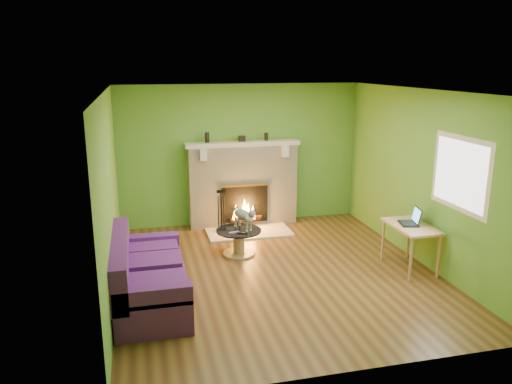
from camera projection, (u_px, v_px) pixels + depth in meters
floor at (276, 272)px, 7.27m from camera, size 5.00×5.00×0.00m
ceiling at (278, 91)px, 6.62m from camera, size 5.00×5.00×0.00m
wall_back at (241, 155)px, 9.30m from camera, size 5.00×0.00×5.00m
wall_front at (352, 249)px, 4.59m from camera, size 5.00×0.00×5.00m
wall_left at (110, 196)px, 6.44m from camera, size 0.00×5.00×5.00m
wall_right at (422, 177)px, 7.46m from camera, size 0.00×5.00×5.00m
window_frame at (460, 174)px, 6.54m from camera, size 0.00×1.20×1.20m
window_pane at (460, 174)px, 6.54m from camera, size 0.00×1.06×1.06m
fireplace at (243, 185)px, 9.26m from camera, size 2.10×0.46×1.58m
hearth at (249, 232)px, 8.96m from camera, size 1.50×0.75×0.03m
mantel at (243, 144)px, 9.05m from camera, size 2.10×0.28×0.08m
sofa at (146, 278)px, 6.29m from camera, size 0.88×1.92×0.86m
coffee_table at (239, 240)px, 7.91m from camera, size 0.72×0.72×0.41m
desk at (411, 230)px, 7.28m from camera, size 0.53×0.91×0.67m
cat at (243, 217)px, 7.88m from camera, size 0.45×0.64×0.38m
remote_silver at (234, 232)px, 7.73m from camera, size 0.18×0.09×0.02m
remote_black at (242, 233)px, 7.70m from camera, size 0.16×0.11×0.02m
laptop at (409, 216)px, 7.27m from camera, size 0.35×0.38×0.24m
fire_tools at (221, 210)px, 8.90m from camera, size 0.20×0.20×0.76m
mantel_vase_left at (207, 138)px, 8.90m from camera, size 0.08×0.08×0.18m
mantel_vase_right at (266, 137)px, 9.15m from camera, size 0.07×0.07×0.14m
mantel_box at (242, 139)px, 9.05m from camera, size 0.12×0.08×0.10m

